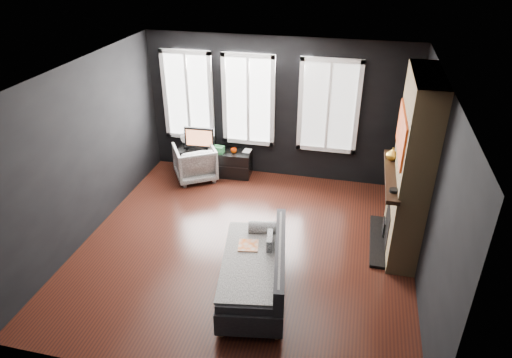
% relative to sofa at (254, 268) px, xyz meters
% --- Properties ---
extents(floor, '(5.00, 5.00, 0.00)m').
position_rel_sofa_xyz_m(floor, '(-0.35, 0.92, -0.39)').
color(floor, black).
rests_on(floor, ground).
extents(ceiling, '(5.00, 5.00, 0.00)m').
position_rel_sofa_xyz_m(ceiling, '(-0.35, 0.92, 2.31)').
color(ceiling, white).
rests_on(ceiling, ground).
extents(wall_back, '(5.00, 0.02, 2.70)m').
position_rel_sofa_xyz_m(wall_back, '(-0.35, 3.42, 0.96)').
color(wall_back, black).
rests_on(wall_back, ground).
extents(wall_left, '(0.02, 5.00, 2.70)m').
position_rel_sofa_xyz_m(wall_left, '(-2.85, 0.92, 0.96)').
color(wall_left, black).
rests_on(wall_left, ground).
extents(wall_right, '(0.02, 5.00, 2.70)m').
position_rel_sofa_xyz_m(wall_right, '(2.15, 0.92, 0.96)').
color(wall_right, black).
rests_on(wall_right, ground).
extents(windows, '(4.00, 0.16, 1.76)m').
position_rel_sofa_xyz_m(windows, '(-0.80, 3.38, 1.99)').
color(windows, white).
rests_on(windows, wall_back).
extents(fireplace, '(0.70, 1.62, 2.70)m').
position_rel_sofa_xyz_m(fireplace, '(1.95, 1.52, 0.96)').
color(fireplace, '#93724C').
rests_on(fireplace, floor).
extents(sofa, '(1.18, 1.92, 0.77)m').
position_rel_sofa_xyz_m(sofa, '(0.00, 0.00, 0.00)').
color(sofa, black).
rests_on(sofa, floor).
extents(stripe_pillow, '(0.12, 0.32, 0.31)m').
position_rel_sofa_xyz_m(stripe_pillow, '(0.15, 0.32, 0.17)').
color(stripe_pillow, gray).
rests_on(stripe_pillow, sofa).
extents(armchair, '(1.00, 0.98, 0.77)m').
position_rel_sofa_xyz_m(armchair, '(-1.85, 2.87, -0.00)').
color(armchair, silver).
rests_on(armchair, floor).
extents(media_console, '(1.49, 0.54, 0.50)m').
position_rel_sofa_xyz_m(media_console, '(-1.55, 3.16, -0.14)').
color(media_console, black).
rests_on(media_console, floor).
extents(monitor, '(0.60, 0.15, 0.53)m').
position_rel_sofa_xyz_m(monitor, '(-1.82, 3.10, 0.38)').
color(monitor, black).
rests_on(monitor, media_console).
extents(desk_fan, '(0.23, 0.23, 0.32)m').
position_rel_sofa_xyz_m(desk_fan, '(-2.12, 3.16, 0.28)').
color(desk_fan, '#A9A9A9').
rests_on(desk_fan, media_console).
extents(mug, '(0.12, 0.10, 0.11)m').
position_rel_sofa_xyz_m(mug, '(-1.14, 3.13, 0.17)').
color(mug, '#E84603').
rests_on(mug, media_console).
extents(book, '(0.15, 0.03, 0.20)m').
position_rel_sofa_xyz_m(book, '(-0.98, 3.26, 0.22)').
color(book, '#A8A086').
rests_on(book, media_console).
extents(storage_box, '(0.25, 0.17, 0.13)m').
position_rel_sofa_xyz_m(storage_box, '(-1.44, 3.08, 0.18)').
color(storage_box, '#236533').
rests_on(storage_box, media_console).
extents(mantel_vase, '(0.22, 0.23, 0.19)m').
position_rel_sofa_xyz_m(mantel_vase, '(1.70, 1.97, 0.94)').
color(mantel_vase, orange).
rests_on(mantel_vase, fireplace).
extents(mantel_clock, '(0.16, 0.16, 0.04)m').
position_rel_sofa_xyz_m(mantel_clock, '(1.70, 0.97, 0.86)').
color(mantel_clock, black).
rests_on(mantel_clock, fireplace).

